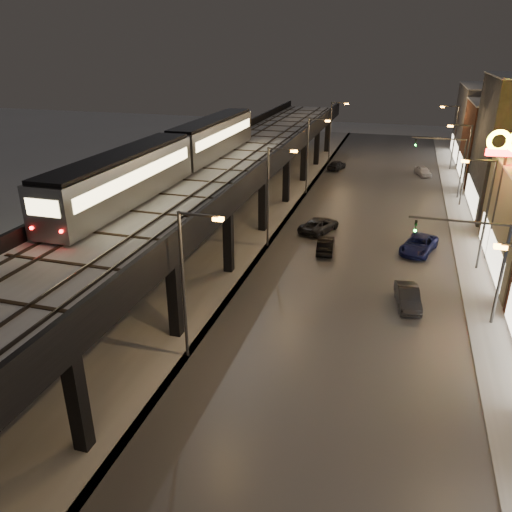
# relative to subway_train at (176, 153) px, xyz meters

# --- Properties ---
(road_surface) EXTENTS (17.00, 120.00, 0.06)m
(road_surface) POSITION_rel_subway_train_xyz_m (16.00, 5.46, -8.31)
(road_surface) COLOR #46474D
(road_surface) RESTS_ON ground
(sidewalk_right) EXTENTS (4.00, 120.00, 0.14)m
(sidewalk_right) POSITION_rel_subway_train_xyz_m (26.00, 5.46, -8.27)
(sidewalk_right) COLOR #9FA1A8
(sidewalk_right) RESTS_ON ground
(under_viaduct_pavement) EXTENTS (11.00, 120.00, 0.06)m
(under_viaduct_pavement) POSITION_rel_subway_train_xyz_m (2.50, 5.46, -8.31)
(under_viaduct_pavement) COLOR #9FA1A8
(under_viaduct_pavement) RESTS_ON ground
(elevated_viaduct) EXTENTS (9.00, 100.00, 6.30)m
(elevated_viaduct) POSITION_rel_subway_train_xyz_m (2.50, 2.30, -2.73)
(elevated_viaduct) COLOR black
(elevated_viaduct) RESTS_ON ground
(viaduct_trackbed) EXTENTS (8.40, 100.00, 0.32)m
(viaduct_trackbed) POSITION_rel_subway_train_xyz_m (2.49, 2.43, -1.96)
(viaduct_trackbed) COLOR #B2B7C1
(viaduct_trackbed) RESTS_ON elevated_viaduct
(viaduct_parapet_streetside) EXTENTS (0.30, 100.00, 1.10)m
(viaduct_parapet_streetside) POSITION_rel_subway_train_xyz_m (6.85, 2.46, -1.49)
(viaduct_parapet_streetside) COLOR black
(viaduct_parapet_streetside) RESTS_ON elevated_viaduct
(viaduct_parapet_far) EXTENTS (0.30, 100.00, 1.10)m
(viaduct_parapet_far) POSITION_rel_subway_train_xyz_m (-1.85, 2.46, -1.49)
(viaduct_parapet_far) COLOR black
(viaduct_parapet_far) RESTS_ON elevated_viaduct
(building_f) EXTENTS (12.20, 16.20, 11.16)m
(building_f) POSITION_rel_subway_train_xyz_m (32.49, 46.46, -2.77)
(building_f) COLOR #46454A
(building_f) RESTS_ON ground
(streetlight_left_1) EXTENTS (2.57, 0.28, 9.00)m
(streetlight_left_1) POSITION_rel_subway_train_xyz_m (8.07, -16.54, -3.11)
(streetlight_left_1) COLOR #38383A
(streetlight_left_1) RESTS_ON ground
(streetlight_left_2) EXTENTS (2.57, 0.28, 9.00)m
(streetlight_left_2) POSITION_rel_subway_train_xyz_m (8.07, 1.46, -3.11)
(streetlight_left_2) COLOR #38383A
(streetlight_left_2) RESTS_ON ground
(streetlight_right_2) EXTENTS (2.56, 0.28, 9.00)m
(streetlight_right_2) POSITION_rel_subway_train_xyz_m (25.23, 1.46, -3.11)
(streetlight_right_2) COLOR #38383A
(streetlight_right_2) RESTS_ON ground
(streetlight_left_3) EXTENTS (2.57, 0.28, 9.00)m
(streetlight_left_3) POSITION_rel_subway_train_xyz_m (8.07, 19.46, -3.11)
(streetlight_left_3) COLOR #38383A
(streetlight_left_3) RESTS_ON ground
(streetlight_right_3) EXTENTS (2.56, 0.28, 9.00)m
(streetlight_right_3) POSITION_rel_subway_train_xyz_m (25.23, 19.46, -3.11)
(streetlight_right_3) COLOR #38383A
(streetlight_right_3) RESTS_ON ground
(streetlight_left_4) EXTENTS (2.57, 0.28, 9.00)m
(streetlight_left_4) POSITION_rel_subway_train_xyz_m (8.07, 37.46, -3.11)
(streetlight_left_4) COLOR #38383A
(streetlight_left_4) RESTS_ON ground
(streetlight_right_4) EXTENTS (2.56, 0.28, 9.00)m
(streetlight_right_4) POSITION_rel_subway_train_xyz_m (25.23, 37.46, -3.11)
(streetlight_right_4) COLOR #38383A
(streetlight_right_4) RESTS_ON ground
(traffic_light_rig_a) EXTENTS (6.10, 0.34, 7.00)m
(traffic_light_rig_a) POSITION_rel_subway_train_xyz_m (24.34, -7.55, -3.84)
(traffic_light_rig_a) COLOR #38383A
(traffic_light_rig_a) RESTS_ON ground
(traffic_light_rig_b) EXTENTS (6.10, 0.34, 7.00)m
(traffic_light_rig_b) POSITION_rel_subway_train_xyz_m (24.34, 22.45, -3.84)
(traffic_light_rig_b) COLOR #38383A
(traffic_light_rig_b) RESTS_ON ground
(subway_train) EXTENTS (2.90, 34.84, 3.47)m
(subway_train) POSITION_rel_subway_train_xyz_m (0.00, 0.00, 0.00)
(subway_train) COLOR gray
(subway_train) RESTS_ON viaduct_trackbed
(car_near_white) EXTENTS (1.78, 4.13, 1.32)m
(car_near_white) POSITION_rel_subway_train_xyz_m (13.07, 1.55, -7.68)
(car_near_white) COLOR black
(car_near_white) RESTS_ON ground
(car_mid_silver) EXTENTS (3.84, 5.45, 1.38)m
(car_mid_silver) POSITION_rel_subway_train_xyz_m (11.66, 6.47, -7.65)
(car_mid_silver) COLOR black
(car_mid_silver) RESTS_ON ground
(car_far_white) EXTENTS (2.56, 4.22, 1.35)m
(car_far_white) POSITION_rel_subway_train_xyz_m (9.66, 32.90, -7.67)
(car_far_white) COLOR black
(car_far_white) RESTS_ON ground
(car_onc_silver) EXTENTS (2.04, 4.30, 1.36)m
(car_onc_silver) POSITION_rel_subway_train_xyz_m (20.15, -6.59, -7.66)
(car_onc_silver) COLOR black
(car_onc_silver) RESTS_ON ground
(car_onc_dark) EXTENTS (3.69, 5.57, 1.42)m
(car_onc_dark) POSITION_rel_subway_train_xyz_m (20.93, 3.76, -7.63)
(car_onc_dark) COLOR #111750
(car_onc_dark) RESTS_ON ground
(car_onc_red) EXTENTS (2.62, 4.03, 1.28)m
(car_onc_red) POSITION_rel_subway_train_xyz_m (21.65, 32.70, -7.71)
(car_onc_red) COLOR silver
(car_onc_red) RESTS_ON ground
(sign_mcdonalds) EXTENTS (3.23, 0.48, 10.90)m
(sign_mcdonalds) POSITION_rel_subway_train_xyz_m (26.50, 3.83, 0.65)
(sign_mcdonalds) COLOR #38383A
(sign_mcdonalds) RESTS_ON ground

